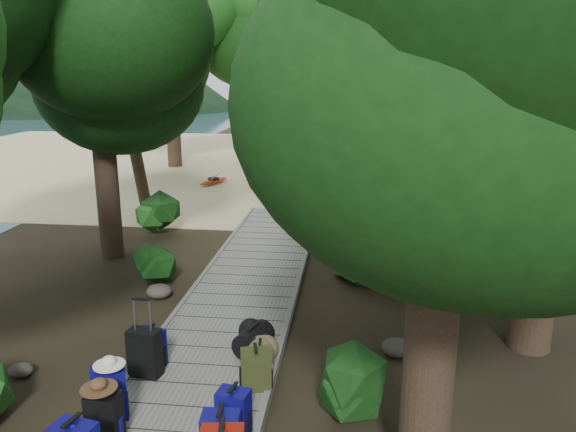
% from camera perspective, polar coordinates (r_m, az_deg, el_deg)
% --- Properties ---
extents(ground, '(120.00, 120.00, 0.00)m').
position_cam_1_polar(ground, '(9.94, -5.31, -9.74)').
color(ground, '#322919').
rests_on(ground, ground).
extents(sand_beach, '(40.00, 22.00, 0.02)m').
position_cam_1_polar(sand_beach, '(25.25, 2.23, 5.37)').
color(sand_beach, '#D0C08C').
rests_on(sand_beach, ground).
extents(boardwalk, '(2.00, 12.00, 0.12)m').
position_cam_1_polar(boardwalk, '(10.82, -4.22, -7.28)').
color(boardwalk, gray).
rests_on(boardwalk, ground).
extents(backpack_left_b, '(0.36, 0.26, 0.65)m').
position_cam_1_polar(backpack_left_b, '(6.79, -18.16, -18.71)').
color(backpack_left_b, black).
rests_on(backpack_left_b, boardwalk).
extents(backpack_left_c, '(0.46, 0.41, 0.71)m').
position_cam_1_polar(backpack_left_c, '(7.16, -17.71, -16.53)').
color(backpack_left_c, '#080267').
rests_on(backpack_left_c, boardwalk).
extents(backpack_left_d, '(0.45, 0.38, 0.59)m').
position_cam_1_polar(backpack_left_d, '(8.15, -13.87, -12.70)').
color(backpack_left_d, '#080267').
rests_on(backpack_left_d, boardwalk).
extents(backpack_right_c, '(0.39, 0.31, 0.60)m').
position_cam_1_polar(backpack_right_c, '(6.64, -5.55, -19.06)').
color(backpack_right_c, '#080267').
rests_on(backpack_right_c, boardwalk).
extents(backpack_right_d, '(0.43, 0.36, 0.58)m').
position_cam_1_polar(backpack_right_d, '(7.44, -3.28, -15.10)').
color(backpack_right_d, '#333818').
rests_on(backpack_right_d, boardwalk).
extents(duffel_right_khaki, '(0.45, 0.62, 0.39)m').
position_cam_1_polar(duffel_right_khaki, '(7.85, -2.86, -14.20)').
color(duffel_right_khaki, brown).
rests_on(duffel_right_khaki, boardwalk).
extents(duffel_right_black, '(0.56, 0.70, 0.38)m').
position_cam_1_polar(duffel_right_black, '(8.32, -3.51, -12.42)').
color(duffel_right_black, black).
rests_on(duffel_right_black, boardwalk).
extents(suitcase_on_boardwalk, '(0.46, 0.30, 0.66)m').
position_cam_1_polar(suitcase_on_boardwalk, '(7.91, -14.34, -13.32)').
color(suitcase_on_boardwalk, black).
rests_on(suitcase_on_boardwalk, boardwalk).
extents(lone_suitcase_on_sand, '(0.50, 0.39, 0.69)m').
position_cam_1_polar(lone_suitcase_on_sand, '(17.18, 1.71, 2.14)').
color(lone_suitcase_on_sand, black).
rests_on(lone_suitcase_on_sand, sand_beach).
extents(hat_brown, '(0.40, 0.40, 0.12)m').
position_cam_1_polar(hat_brown, '(6.61, -18.69, -15.82)').
color(hat_brown, '#51351E').
rests_on(hat_brown, backpack_left_b).
extents(hat_white, '(0.36, 0.36, 0.12)m').
position_cam_1_polar(hat_white, '(6.90, -17.75, -13.80)').
color(hat_white, silver).
rests_on(hat_white, backpack_left_c).
extents(kayak, '(1.86, 3.10, 0.31)m').
position_cam_1_polar(kayak, '(20.71, -7.58, 3.65)').
color(kayak, red).
rests_on(kayak, sand_beach).
extents(sun_lounger, '(0.83, 1.99, 0.62)m').
position_cam_1_polar(sun_lounger, '(19.59, 11.84, 3.30)').
color(sun_lounger, silver).
rests_on(sun_lounger, sand_beach).
extents(tree_right_a, '(4.35, 4.35, 7.24)m').
position_cam_1_polar(tree_right_a, '(5.13, 15.73, 8.77)').
color(tree_right_a, black).
rests_on(tree_right_a, ground).
extents(tree_right_b, '(5.00, 5.00, 8.93)m').
position_cam_1_polar(tree_right_b, '(8.59, 26.26, 15.66)').
color(tree_right_b, black).
rests_on(tree_right_b, ground).
extents(tree_right_c, '(5.49, 5.49, 9.51)m').
position_cam_1_polar(tree_right_c, '(10.48, 15.32, 17.78)').
color(tree_right_c, black).
rests_on(tree_right_c, ground).
extents(tree_right_d, '(5.69, 5.69, 10.43)m').
position_cam_1_polar(tree_right_d, '(14.00, 22.35, 18.22)').
color(tree_right_d, black).
rests_on(tree_right_d, ground).
extents(tree_right_e, '(5.31, 5.31, 9.56)m').
position_cam_1_polar(tree_right_e, '(16.49, 14.26, 16.64)').
color(tree_right_e, black).
rests_on(tree_right_e, ground).
extents(tree_right_f, '(6.29, 6.29, 11.23)m').
position_cam_1_polar(tree_right_f, '(18.40, 22.90, 18.33)').
color(tree_right_f, black).
rests_on(tree_right_f, ground).
extents(tree_left_c, '(4.13, 4.13, 7.18)m').
position_cam_1_polar(tree_left_c, '(12.75, -18.60, 11.66)').
color(tree_left_c, black).
rests_on(tree_left_c, ground).
extents(tree_back_a, '(5.36, 5.36, 9.27)m').
position_cam_1_polar(tree_back_a, '(24.73, -1.60, 15.94)').
color(tree_back_a, black).
rests_on(tree_back_a, ground).
extents(tree_back_b, '(5.51, 5.51, 9.84)m').
position_cam_1_polar(tree_back_b, '(25.21, 5.74, 16.51)').
color(tree_back_b, black).
rests_on(tree_back_b, ground).
extents(tree_back_c, '(4.69, 4.69, 8.45)m').
position_cam_1_polar(tree_back_c, '(24.37, 14.13, 14.57)').
color(tree_back_c, black).
rests_on(tree_back_c, ground).
extents(tree_back_d, '(5.09, 5.09, 8.48)m').
position_cam_1_polar(tree_back_d, '(24.59, -11.89, 14.73)').
color(tree_back_d, black).
rests_on(tree_back_d, ground).
extents(palm_right_a, '(3.90, 3.90, 6.66)m').
position_cam_1_polar(palm_right_a, '(15.39, 9.24, 11.64)').
color(palm_right_a, '#153E11').
rests_on(palm_right_a, ground).
extents(palm_right_b, '(4.29, 4.29, 8.29)m').
position_cam_1_polar(palm_right_b, '(20.11, 17.30, 14.20)').
color(palm_right_b, '#153E11').
rests_on(palm_right_b, ground).
extents(palm_right_c, '(4.26, 4.26, 6.78)m').
position_cam_1_polar(palm_right_c, '(20.73, 8.53, 12.58)').
color(palm_right_c, '#153E11').
rests_on(palm_right_c, ground).
extents(palm_left_a, '(4.73, 4.73, 7.52)m').
position_cam_1_polar(palm_left_a, '(16.71, -15.89, 12.99)').
color(palm_left_a, '#153E11').
rests_on(palm_left_a, ground).
extents(rock_left_b, '(0.34, 0.31, 0.19)m').
position_cam_1_polar(rock_left_b, '(8.80, -25.51, -13.95)').
color(rock_left_b, '#4C473F').
rests_on(rock_left_b, ground).
extents(rock_left_c, '(0.47, 0.42, 0.26)m').
position_cam_1_polar(rock_left_c, '(10.71, -12.96, -7.46)').
color(rock_left_c, '#4C473F').
rests_on(rock_left_c, ground).
extents(rock_left_d, '(0.26, 0.23, 0.14)m').
position_cam_1_polar(rock_left_d, '(12.90, -13.38, -3.92)').
color(rock_left_d, '#4C473F').
rests_on(rock_left_d, ground).
extents(rock_right_b, '(0.46, 0.42, 0.25)m').
position_cam_1_polar(rock_right_b, '(8.64, 10.99, -12.99)').
color(rock_right_b, '#4C473F').
rests_on(rock_right_b, ground).
extents(rock_right_c, '(0.32, 0.29, 0.18)m').
position_cam_1_polar(rock_right_c, '(11.54, 5.44, -5.73)').
color(rock_right_c, '#4C473F').
rests_on(rock_right_c, ground).
extents(rock_right_d, '(0.51, 0.46, 0.28)m').
position_cam_1_polar(rock_right_d, '(13.54, 10.17, -2.55)').
color(rock_right_d, '#4C473F').
rests_on(rock_right_d, ground).
extents(shrub_left_b, '(0.89, 0.89, 0.80)m').
position_cam_1_polar(shrub_left_b, '(11.32, -13.65, -4.82)').
color(shrub_left_b, '#194A16').
rests_on(shrub_left_b, ground).
extents(shrub_left_c, '(1.14, 1.14, 1.02)m').
position_cam_1_polar(shrub_left_c, '(14.74, -13.08, 0.22)').
color(shrub_left_c, '#194A16').
rests_on(shrub_left_c, ground).
extents(shrub_right_a, '(0.97, 0.97, 0.87)m').
position_cam_1_polar(shrub_right_a, '(7.06, 6.44, -16.73)').
color(shrub_right_a, '#194A16').
rests_on(shrub_right_a, ground).
extents(shrub_right_b, '(1.27, 1.27, 1.14)m').
position_cam_1_polar(shrub_right_b, '(11.24, 8.50, -3.79)').
color(shrub_right_b, '#194A16').
rests_on(shrub_right_b, ground).
extents(shrub_right_c, '(0.91, 0.91, 0.81)m').
position_cam_1_polar(shrub_right_c, '(14.36, 6.79, -0.31)').
color(shrub_right_c, '#194A16').
rests_on(shrub_right_c, ground).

